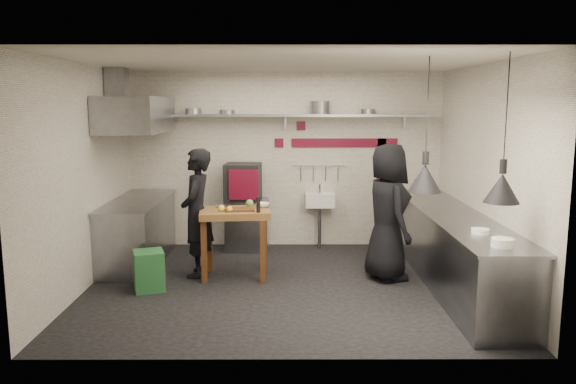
{
  "coord_description": "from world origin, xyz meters",
  "views": [
    {
      "loc": [
        0.01,
        -6.92,
        2.33
      ],
      "look_at": [
        0.04,
        0.3,
        1.17
      ],
      "focal_mm": 35.0,
      "sensor_mm": 36.0,
      "label": 1
    }
  ],
  "objects_px": {
    "combi_oven": "(243,182)",
    "chef_left": "(197,213)",
    "green_bin": "(149,271)",
    "oven_stand": "(247,225)",
    "prep_table": "(235,243)",
    "chef_right": "(387,212)"
  },
  "relations": [
    {
      "from": "oven_stand",
      "to": "combi_oven",
      "type": "bearing_deg",
      "value": -145.16
    },
    {
      "from": "oven_stand",
      "to": "prep_table",
      "type": "bearing_deg",
      "value": -88.33
    },
    {
      "from": "oven_stand",
      "to": "chef_left",
      "type": "bearing_deg",
      "value": -109.01
    },
    {
      "from": "prep_table",
      "to": "chef_right",
      "type": "height_order",
      "value": "chef_right"
    },
    {
      "from": "combi_oven",
      "to": "oven_stand",
      "type": "bearing_deg",
      "value": 34.84
    },
    {
      "from": "oven_stand",
      "to": "prep_table",
      "type": "height_order",
      "value": "prep_table"
    },
    {
      "from": "chef_right",
      "to": "oven_stand",
      "type": "bearing_deg",
      "value": 38.84
    },
    {
      "from": "green_bin",
      "to": "chef_left",
      "type": "xyz_separation_m",
      "value": [
        0.51,
        0.61,
        0.61
      ]
    },
    {
      "from": "green_bin",
      "to": "prep_table",
      "type": "height_order",
      "value": "prep_table"
    },
    {
      "from": "green_bin",
      "to": "oven_stand",
      "type": "bearing_deg",
      "value": 60.94
    },
    {
      "from": "combi_oven",
      "to": "chef_right",
      "type": "xyz_separation_m",
      "value": [
        2.01,
        -1.45,
        -0.19
      ]
    },
    {
      "from": "combi_oven",
      "to": "chef_left",
      "type": "bearing_deg",
      "value": -107.47
    },
    {
      "from": "oven_stand",
      "to": "combi_oven",
      "type": "relative_size",
      "value": 1.38
    },
    {
      "from": "oven_stand",
      "to": "green_bin",
      "type": "bearing_deg",
      "value": -114.97
    },
    {
      "from": "prep_table",
      "to": "chef_right",
      "type": "distance_m",
      "value": 2.06
    },
    {
      "from": "combi_oven",
      "to": "green_bin",
      "type": "height_order",
      "value": "combi_oven"
    },
    {
      "from": "chef_left",
      "to": "chef_right",
      "type": "xyz_separation_m",
      "value": [
        2.53,
        -0.14,
        0.04
      ]
    },
    {
      "from": "chef_right",
      "to": "combi_oven",
      "type": "bearing_deg",
      "value": 40.22
    },
    {
      "from": "green_bin",
      "to": "chef_right",
      "type": "bearing_deg",
      "value": 8.85
    },
    {
      "from": "prep_table",
      "to": "chef_right",
      "type": "bearing_deg",
      "value": -8.36
    },
    {
      "from": "oven_stand",
      "to": "combi_oven",
      "type": "height_order",
      "value": "combi_oven"
    },
    {
      "from": "combi_oven",
      "to": "prep_table",
      "type": "relative_size",
      "value": 0.63
    }
  ]
}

